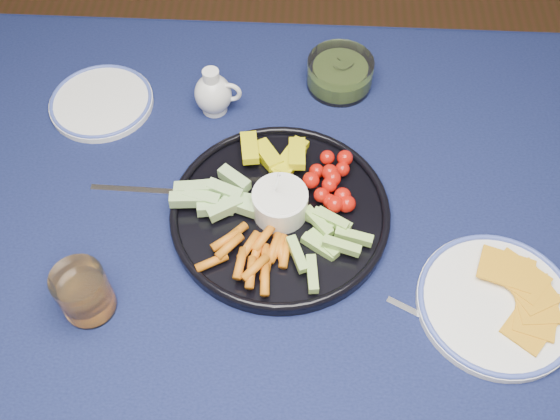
{
  "coord_description": "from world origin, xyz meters",
  "views": [
    {
      "loc": [
        0.11,
        -0.54,
        1.62
      ],
      "look_at": [
        0.08,
        0.04,
        0.77
      ],
      "focal_mm": 40.0,
      "sensor_mm": 36.0,
      "label": 1
    }
  ],
  "objects_px": {
    "crudite_platter": "(278,210)",
    "side_plate_extra": "(101,102)",
    "cheese_plate": "(498,303)",
    "juice_tumbler": "(85,294)",
    "creamer_pitcher": "(214,93)",
    "dining_table": "(231,259)",
    "pickle_bowl": "(340,74)"
  },
  "relations": [
    {
      "from": "dining_table",
      "to": "pickle_bowl",
      "type": "height_order",
      "value": "pickle_bowl"
    },
    {
      "from": "pickle_bowl",
      "to": "juice_tumbler",
      "type": "height_order",
      "value": "juice_tumbler"
    },
    {
      "from": "crudite_platter",
      "to": "cheese_plate",
      "type": "xyz_separation_m",
      "value": [
        0.34,
        -0.15,
        -0.01
      ]
    },
    {
      "from": "juice_tumbler",
      "to": "side_plate_extra",
      "type": "distance_m",
      "value": 0.43
    },
    {
      "from": "crudite_platter",
      "to": "side_plate_extra",
      "type": "height_order",
      "value": "crudite_platter"
    },
    {
      "from": "cheese_plate",
      "to": "side_plate_extra",
      "type": "relative_size",
      "value": 1.24
    },
    {
      "from": "crudite_platter",
      "to": "creamer_pitcher",
      "type": "bearing_deg",
      "value": 118.9
    },
    {
      "from": "side_plate_extra",
      "to": "pickle_bowl",
      "type": "bearing_deg",
      "value": 9.91
    },
    {
      "from": "creamer_pitcher",
      "to": "juice_tumbler",
      "type": "relative_size",
      "value": 1.04
    },
    {
      "from": "dining_table",
      "to": "juice_tumbler",
      "type": "height_order",
      "value": "juice_tumbler"
    },
    {
      "from": "creamer_pitcher",
      "to": "juice_tumbler",
      "type": "height_order",
      "value": "creamer_pitcher"
    },
    {
      "from": "pickle_bowl",
      "to": "side_plate_extra",
      "type": "distance_m",
      "value": 0.46
    },
    {
      "from": "dining_table",
      "to": "creamer_pitcher",
      "type": "xyz_separation_m",
      "value": [
        -0.05,
        0.28,
        0.13
      ]
    },
    {
      "from": "crudite_platter",
      "to": "side_plate_extra",
      "type": "distance_m",
      "value": 0.43
    },
    {
      "from": "pickle_bowl",
      "to": "side_plate_extra",
      "type": "bearing_deg",
      "value": -170.09
    },
    {
      "from": "cheese_plate",
      "to": "juice_tumbler",
      "type": "distance_m",
      "value": 0.62
    },
    {
      "from": "pickle_bowl",
      "to": "cheese_plate",
      "type": "height_order",
      "value": "pickle_bowl"
    },
    {
      "from": "crudite_platter",
      "to": "cheese_plate",
      "type": "distance_m",
      "value": 0.37
    },
    {
      "from": "crudite_platter",
      "to": "pickle_bowl",
      "type": "bearing_deg",
      "value": 72.38
    },
    {
      "from": "juice_tumbler",
      "to": "creamer_pitcher",
      "type": "bearing_deg",
      "value": 71.03
    },
    {
      "from": "dining_table",
      "to": "side_plate_extra",
      "type": "xyz_separation_m",
      "value": [
        -0.27,
        0.28,
        0.1
      ]
    },
    {
      "from": "cheese_plate",
      "to": "dining_table",
      "type": "bearing_deg",
      "value": 165.28
    },
    {
      "from": "creamer_pitcher",
      "to": "pickle_bowl",
      "type": "bearing_deg",
      "value": 18.63
    },
    {
      "from": "creamer_pitcher",
      "to": "crudite_platter",
      "type": "bearing_deg",
      "value": -61.1
    },
    {
      "from": "creamer_pitcher",
      "to": "juice_tumbler",
      "type": "bearing_deg",
      "value": -108.97
    },
    {
      "from": "dining_table",
      "to": "cheese_plate",
      "type": "bearing_deg",
      "value": -14.72
    },
    {
      "from": "crudite_platter",
      "to": "juice_tumbler",
      "type": "bearing_deg",
      "value": -147.15
    },
    {
      "from": "dining_table",
      "to": "side_plate_extra",
      "type": "height_order",
      "value": "side_plate_extra"
    },
    {
      "from": "dining_table",
      "to": "juice_tumbler",
      "type": "bearing_deg",
      "value": -143.74
    },
    {
      "from": "dining_table",
      "to": "pickle_bowl",
      "type": "relative_size",
      "value": 13.09
    },
    {
      "from": "crudite_platter",
      "to": "pickle_bowl",
      "type": "xyz_separation_m",
      "value": [
        0.1,
        0.32,
        0.01
      ]
    },
    {
      "from": "juice_tumbler",
      "to": "side_plate_extra",
      "type": "relative_size",
      "value": 0.48
    }
  ]
}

